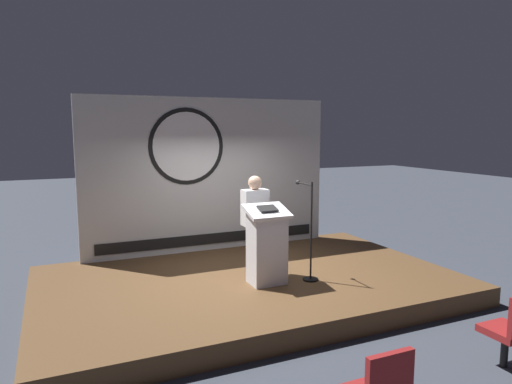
# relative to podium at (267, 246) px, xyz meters

# --- Properties ---
(ground_plane) EXTENTS (40.00, 40.00, 0.00)m
(ground_plane) POSITION_rel_podium_xyz_m (-0.12, 0.41, -0.88)
(ground_plane) COLOR #383D47
(stage_platform) EXTENTS (6.40, 4.00, 0.30)m
(stage_platform) POSITION_rel_podium_xyz_m (-0.12, 0.41, -0.73)
(stage_platform) COLOR brown
(stage_platform) RESTS_ON ground
(banner_display) EXTENTS (4.81, 0.12, 2.90)m
(banner_display) POSITION_rel_podium_xyz_m (-0.14, 2.26, 0.88)
(banner_display) COLOR silver
(banner_display) RESTS_ON stage_platform
(podium) EXTENTS (0.64, 0.49, 1.20)m
(podium) POSITION_rel_podium_xyz_m (0.00, 0.00, 0.00)
(podium) COLOR silver
(podium) RESTS_ON stage_platform
(speaker_person) EXTENTS (0.40, 0.26, 1.59)m
(speaker_person) POSITION_rel_podium_xyz_m (0.02, 0.48, 0.23)
(speaker_person) COLOR black
(speaker_person) RESTS_ON stage_platform
(microphone_stand) EXTENTS (0.24, 0.59, 1.53)m
(microphone_stand) POSITION_rel_podium_xyz_m (0.68, -0.09, -0.03)
(microphone_stand) COLOR black
(microphone_stand) RESTS_ON stage_platform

